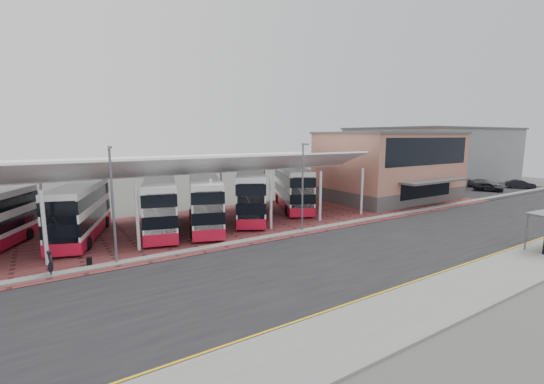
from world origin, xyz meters
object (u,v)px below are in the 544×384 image
object	(u,v)px
bus_3	(205,202)
carpark_car_b	(484,184)
bus_5	(293,188)
carpark_car_c	(521,184)
bus_2	(160,205)
carpark_car_a	(489,187)
pedestrian	(51,263)
bus_1	(81,212)
terminal	(389,165)
bus_4	(251,195)

from	to	relation	value
bus_3	carpark_car_b	distance (m)	49.78
bus_5	carpark_car_b	bearing A→B (deg)	20.57
bus_3	carpark_car_c	distance (m)	54.36
bus_2	carpark_car_a	world-z (taller)	bus_2
bus_2	pedestrian	bearing A→B (deg)	-124.75
bus_1	carpark_car_c	xyz separation A→B (m)	(64.56, -6.15, -1.60)
carpark_car_a	pedestrian	bearing A→B (deg)	158.36
bus_5	carpark_car_b	xyz separation A→B (m)	(37.37, -3.36, -1.72)
bus_5	bus_2	bearing A→B (deg)	-147.67
pedestrian	bus_5	bearing A→B (deg)	-77.75
bus_2	carpark_car_b	distance (m)	53.77
terminal	pedestrian	xyz separation A→B (m)	(-40.85, -7.80, -3.77)
bus_5	carpark_car_a	world-z (taller)	bus_5
bus_2	bus_3	size ratio (longest dim) A/B	1.01
bus_1	carpark_car_b	bearing A→B (deg)	16.39
bus_3	bus_4	xyz separation A→B (m)	(5.62, 1.07, 0.08)
bus_4	carpark_car_b	bearing A→B (deg)	26.90
bus_1	carpark_car_b	xyz separation A→B (m)	(60.14, -2.57, -1.58)
terminal	carpark_car_b	world-z (taller)	terminal
bus_1	bus_2	xyz separation A→B (m)	(6.42, -1.11, 0.08)
bus_1	bus_3	bearing A→B (deg)	8.03
bus_4	bus_2	bearing A→B (deg)	-149.80
bus_5	carpark_car_a	xyz separation A→B (m)	(33.79, -5.83, -1.72)
bus_1	carpark_car_a	bearing A→B (deg)	13.74
pedestrian	carpark_car_a	xyz separation A→B (m)	(59.10, 3.36, -0.10)
bus_2	bus_3	bearing A→B (deg)	3.69
bus_1	pedestrian	distance (m)	8.90
bus_1	pedestrian	size ratio (longest dim) A/B	6.97
carpark_car_b	terminal	bearing A→B (deg)	151.22
carpark_car_b	carpark_car_a	bearing A→B (deg)	-169.06
pedestrian	carpark_car_c	size ratio (longest dim) A/B	0.39
pedestrian	carpark_car_c	distance (m)	67.15
bus_4	bus_1	bearing A→B (deg)	-154.22
carpark_car_b	bus_3	bearing A→B (deg)	155.69
pedestrian	carpark_car_b	bearing A→B (deg)	-92.39
bus_1	bus_2	distance (m)	6.51
terminal	bus_2	distance (m)	31.97
carpark_car_a	carpark_car_c	xyz separation A→B (m)	(8.01, -1.11, -0.01)
pedestrian	carpark_car_a	bearing A→B (deg)	-94.45
bus_2	carpark_car_a	distance (m)	50.32
bus_2	carpark_car_c	distance (m)	58.39
carpark_car_c	carpark_car_a	bearing A→B (deg)	132.72
bus_3	carpark_car_c	size ratio (longest dim) A/B	2.83
bus_1	bus_5	bearing A→B (deg)	20.82
carpark_car_b	carpark_car_c	world-z (taller)	carpark_car_b
terminal	bus_5	size ratio (longest dim) A/B	1.54
terminal	bus_3	xyz separation A→B (m)	(-27.92, -1.38, -2.22)
carpark_car_b	carpark_car_c	distance (m)	5.69
bus_3	bus_5	xyz separation A→B (m)	(12.38, 2.77, 0.07)
terminal	bus_3	bearing A→B (deg)	-177.17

